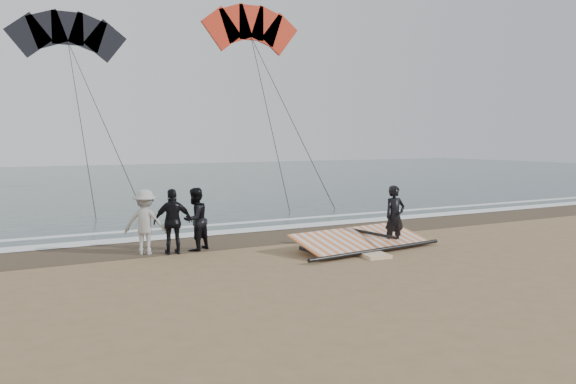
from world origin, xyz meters
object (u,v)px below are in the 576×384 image
object	(u,v)px
man_main	(395,217)
board_cream	(342,239)
board_white	(360,250)
sail_rig	(357,242)

from	to	relation	value
man_main	board_cream	bearing A→B (deg)	114.75
board_white	sail_rig	bearing A→B (deg)	72.86
man_main	sail_rig	bearing A→B (deg)	164.42
board_cream	board_white	bearing A→B (deg)	-114.91
board_white	sail_rig	xyz separation A→B (m)	(0.17, 0.38, 0.15)
man_main	sail_rig	size ratio (longest dim) A/B	0.38
man_main	board_white	size ratio (longest dim) A/B	0.76
board_cream	sail_rig	distance (m)	1.43
man_main	board_white	bearing A→B (deg)	-176.23
man_main	board_cream	world-z (taller)	man_main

